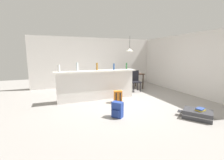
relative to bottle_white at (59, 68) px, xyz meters
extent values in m
cube|color=gray|center=(2.06, -0.44, -1.23)|extent=(13.00, 13.00, 0.05)
cube|color=silver|center=(2.06, 2.61, 0.05)|extent=(6.60, 0.10, 2.50)
cube|color=silver|center=(5.11, -0.14, 0.05)|extent=(0.10, 6.00, 2.50)
cube|color=silver|center=(1.28, 0.03, -0.69)|extent=(2.80, 0.20, 1.04)
cube|color=white|center=(1.28, 0.03, -0.14)|extent=(2.96, 0.40, 0.05)
cylinder|color=silver|center=(0.00, 0.00, 0.00)|extent=(0.07, 0.07, 0.24)
cylinder|color=silver|center=(0.61, 0.12, 0.03)|extent=(0.07, 0.07, 0.29)
cylinder|color=#9E661E|center=(1.32, 0.10, 0.02)|extent=(0.06, 0.06, 0.27)
cylinder|color=#284C89|center=(1.93, -0.01, 0.00)|extent=(0.06, 0.06, 0.24)
cylinder|color=#2D6B38|center=(2.51, 0.11, 0.00)|extent=(0.06, 0.06, 0.24)
cube|color=#332319|center=(3.34, 1.29, -0.48)|extent=(1.10, 0.80, 0.04)
cylinder|color=#332319|center=(2.85, 0.95, -0.85)|extent=(0.06, 0.06, 0.70)
cylinder|color=#332319|center=(3.83, 0.95, -0.85)|extent=(0.06, 0.06, 0.70)
cylinder|color=#332319|center=(2.85, 1.63, -0.85)|extent=(0.06, 0.06, 0.70)
cylinder|color=#332319|center=(3.83, 1.63, -0.85)|extent=(0.06, 0.06, 0.70)
cube|color=black|center=(3.26, 0.63, -0.77)|extent=(0.44, 0.44, 0.04)
cube|color=black|center=(3.28, 0.81, -0.51)|extent=(0.40, 0.08, 0.48)
cylinder|color=black|center=(3.08, 0.49, -1.00)|extent=(0.04, 0.04, 0.41)
cylinder|color=black|center=(3.40, 0.45, -1.00)|extent=(0.04, 0.04, 0.41)
cylinder|color=black|center=(3.11, 0.81, -1.00)|extent=(0.04, 0.04, 0.41)
cylinder|color=black|center=(3.43, 0.77, -1.00)|extent=(0.04, 0.04, 0.41)
cube|color=black|center=(3.44, 1.94, -0.77)|extent=(0.41, 0.41, 0.04)
cube|color=black|center=(3.44, 1.76, -0.51)|extent=(0.40, 0.04, 0.48)
cylinder|color=black|center=(3.61, 2.10, -1.00)|extent=(0.04, 0.04, 0.41)
cylinder|color=black|center=(3.29, 2.10, -1.00)|extent=(0.04, 0.04, 0.41)
cylinder|color=black|center=(3.60, 1.78, -1.00)|extent=(0.04, 0.04, 0.41)
cylinder|color=black|center=(3.28, 1.78, -1.00)|extent=(0.04, 0.04, 0.41)
cylinder|color=black|center=(3.29, 1.36, 1.00)|extent=(0.01, 0.01, 0.59)
cone|color=white|center=(3.29, 1.36, 0.66)|extent=(0.34, 0.34, 0.14)
sphere|color=white|center=(3.29, 1.36, 0.58)|extent=(0.07, 0.07, 0.07)
cube|color=#38383D|center=(3.28, -2.55, -1.09)|extent=(0.79, 0.83, 0.22)
cube|color=gray|center=(3.28, -2.55, -1.09)|extent=(0.81, 0.85, 0.02)
cube|color=#2D2D33|center=(3.03, -2.22, -1.09)|extent=(0.23, 0.22, 0.02)
cube|color=orange|center=(1.86, -0.57, -0.99)|extent=(0.32, 0.25, 0.42)
cube|color=#AB5918|center=(1.89, -0.46, -1.07)|extent=(0.23, 0.12, 0.19)
cube|color=black|center=(1.90, -0.68, -1.02)|extent=(0.04, 0.03, 0.36)
cube|color=black|center=(1.76, -0.64, -1.02)|extent=(0.04, 0.03, 0.36)
cube|color=#233D93|center=(1.36, -1.71, -0.99)|extent=(0.32, 0.33, 0.42)
cube|color=navy|center=(1.27, -1.78, -1.07)|extent=(0.19, 0.21, 0.19)
cube|color=black|center=(1.39, -1.59, -1.02)|extent=(0.04, 0.04, 0.36)
cube|color=black|center=(1.48, -1.69, -1.02)|extent=(0.04, 0.04, 0.36)
cube|color=gold|center=(3.31, -2.59, -0.97)|extent=(0.23, 0.18, 0.04)
cube|color=#334C99|center=(3.31, -2.58, -0.93)|extent=(0.26, 0.22, 0.03)
camera|label=1|loc=(-0.20, -5.30, 0.47)|focal=24.71mm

